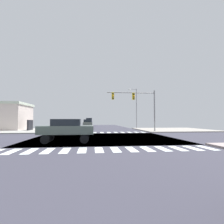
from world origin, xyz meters
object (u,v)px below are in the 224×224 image
at_px(street_lamp, 135,105).
at_px(sedan_crossing_1, 88,123).
at_px(sedan_outer_3, 89,122).
at_px(sedan_leading_2, 66,129).
at_px(traffic_signal_mast, 136,101).
at_px(suv_trailing_1, 89,121).

relative_size(street_lamp, sedan_crossing_1, 1.92).
distance_m(sedan_crossing_1, sedan_outer_3, 12.45).
bearing_deg(sedan_leading_2, street_lamp, -27.15).
xyz_separation_m(sedan_leading_2, sedan_outer_3, (1.22, 34.13, 0.00)).
xyz_separation_m(traffic_signal_mast, sedan_leading_2, (-8.52, -11.09, -3.52)).
relative_size(traffic_signal_mast, sedan_outer_3, 1.69).
bearing_deg(sedan_crossing_1, street_lamp, 178.86).
height_order(street_lamp, sedan_leading_2, street_lamp).
height_order(street_lamp, sedan_crossing_1, street_lamp).
xyz_separation_m(sedan_crossing_1, sedan_leading_2, (-1.22, -21.68, 0.00)).
height_order(traffic_signal_mast, street_lamp, street_lamp).
bearing_deg(traffic_signal_mast, sedan_leading_2, -127.53).
distance_m(street_lamp, suv_trailing_1, 21.17).
bearing_deg(street_lamp, sedan_crossing_1, 178.86).
distance_m(suv_trailing_1, sedan_outer_3, 5.79).
xyz_separation_m(sedan_crossing_1, suv_trailing_1, (0.00, 18.23, 0.28)).
relative_size(street_lamp, sedan_outer_3, 1.92).
bearing_deg(suv_trailing_1, sedan_leading_2, 88.25).
relative_size(street_lamp, suv_trailing_1, 1.80).
distance_m(street_lamp, sedan_leading_2, 24.44).
bearing_deg(sedan_leading_2, sedan_outer_3, -2.04).
bearing_deg(traffic_signal_mast, sedan_outer_3, 107.60).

